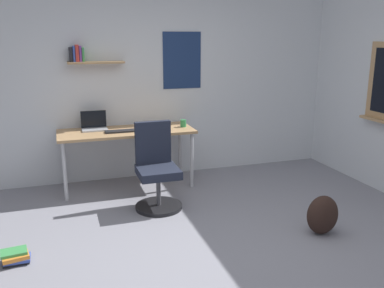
{
  "coord_description": "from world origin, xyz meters",
  "views": [
    {
      "loc": [
        -1.32,
        -2.99,
        1.86
      ],
      "look_at": [
        -0.12,
        0.72,
        0.85
      ],
      "focal_mm": 38.94,
      "sensor_mm": 36.0,
      "label": 1
    }
  ],
  "objects_px": {
    "keyboard": "(121,131)",
    "backpack": "(322,215)",
    "coffee_mug": "(183,123)",
    "computer_mouse": "(143,129)",
    "laptop": "(94,125)",
    "office_chair": "(157,172)",
    "book_stack_on_floor": "(16,257)",
    "desk": "(127,135)"
  },
  "relations": [
    {
      "from": "coffee_mug",
      "to": "book_stack_on_floor",
      "type": "bearing_deg",
      "value": -141.65
    },
    {
      "from": "keyboard",
      "to": "backpack",
      "type": "height_order",
      "value": "keyboard"
    },
    {
      "from": "desk",
      "to": "computer_mouse",
      "type": "distance_m",
      "value": 0.23
    },
    {
      "from": "coffee_mug",
      "to": "backpack",
      "type": "height_order",
      "value": "coffee_mug"
    },
    {
      "from": "desk",
      "to": "backpack",
      "type": "distance_m",
      "value": 2.5
    },
    {
      "from": "laptop",
      "to": "book_stack_on_floor",
      "type": "xyz_separation_m",
      "value": [
        -0.85,
        -1.73,
        -0.73
      ]
    },
    {
      "from": "computer_mouse",
      "to": "backpack",
      "type": "bearing_deg",
      "value": -53.09
    },
    {
      "from": "office_chair",
      "to": "keyboard",
      "type": "xyz_separation_m",
      "value": [
        -0.28,
        0.67,
        0.34
      ]
    },
    {
      "from": "office_chair",
      "to": "coffee_mug",
      "type": "distance_m",
      "value": 0.97
    },
    {
      "from": "coffee_mug",
      "to": "laptop",
      "type": "bearing_deg",
      "value": 170.47
    },
    {
      "from": "desk",
      "to": "coffee_mug",
      "type": "xyz_separation_m",
      "value": [
        0.73,
        -0.03,
        0.11
      ]
    },
    {
      "from": "keyboard",
      "to": "backpack",
      "type": "distance_m",
      "value": 2.51
    },
    {
      "from": "laptop",
      "to": "backpack",
      "type": "bearing_deg",
      "value": -46.69
    },
    {
      "from": "desk",
      "to": "keyboard",
      "type": "bearing_deg",
      "value": -135.53
    },
    {
      "from": "computer_mouse",
      "to": "book_stack_on_floor",
      "type": "xyz_separation_m",
      "value": [
        -1.42,
        -1.49,
        -0.7
      ]
    },
    {
      "from": "office_chair",
      "to": "coffee_mug",
      "type": "xyz_separation_m",
      "value": [
        0.53,
        0.72,
        0.37
      ]
    },
    {
      "from": "computer_mouse",
      "to": "coffee_mug",
      "type": "height_order",
      "value": "coffee_mug"
    },
    {
      "from": "laptop",
      "to": "book_stack_on_floor",
      "type": "relative_size",
      "value": 1.28
    },
    {
      "from": "office_chair",
      "to": "backpack",
      "type": "xyz_separation_m",
      "value": [
        1.36,
        -1.15,
        -0.21
      ]
    },
    {
      "from": "keyboard",
      "to": "book_stack_on_floor",
      "type": "distance_m",
      "value": 2.0
    },
    {
      "from": "office_chair",
      "to": "laptop",
      "type": "relative_size",
      "value": 3.06
    },
    {
      "from": "keyboard",
      "to": "computer_mouse",
      "type": "relative_size",
      "value": 3.56
    },
    {
      "from": "computer_mouse",
      "to": "book_stack_on_floor",
      "type": "distance_m",
      "value": 2.17
    },
    {
      "from": "coffee_mug",
      "to": "backpack",
      "type": "xyz_separation_m",
      "value": [
        0.83,
        -1.87,
        -0.59
      ]
    },
    {
      "from": "office_chair",
      "to": "book_stack_on_floor",
      "type": "height_order",
      "value": "office_chair"
    },
    {
      "from": "office_chair",
      "to": "desk",
      "type": "bearing_deg",
      "value": 105.0
    },
    {
      "from": "office_chair",
      "to": "backpack",
      "type": "bearing_deg",
      "value": -40.16
    },
    {
      "from": "keyboard",
      "to": "backpack",
      "type": "bearing_deg",
      "value": -47.85
    },
    {
      "from": "keyboard",
      "to": "backpack",
      "type": "relative_size",
      "value": 0.96
    },
    {
      "from": "desk",
      "to": "office_chair",
      "type": "bearing_deg",
      "value": -75.0
    },
    {
      "from": "desk",
      "to": "coffee_mug",
      "type": "height_order",
      "value": "coffee_mug"
    },
    {
      "from": "book_stack_on_floor",
      "to": "laptop",
      "type": "bearing_deg",
      "value": 63.86
    },
    {
      "from": "desk",
      "to": "keyboard",
      "type": "xyz_separation_m",
      "value": [
        -0.08,
        -0.08,
        0.08
      ]
    },
    {
      "from": "computer_mouse",
      "to": "backpack",
      "type": "xyz_separation_m",
      "value": [
        1.37,
        -1.82,
        -0.56
      ]
    },
    {
      "from": "laptop",
      "to": "computer_mouse",
      "type": "height_order",
      "value": "laptop"
    },
    {
      "from": "keyboard",
      "to": "coffee_mug",
      "type": "bearing_deg",
      "value": 3.53
    },
    {
      "from": "computer_mouse",
      "to": "book_stack_on_floor",
      "type": "bearing_deg",
      "value": -133.54
    },
    {
      "from": "computer_mouse",
      "to": "book_stack_on_floor",
      "type": "relative_size",
      "value": 0.43
    },
    {
      "from": "coffee_mug",
      "to": "book_stack_on_floor",
      "type": "distance_m",
      "value": 2.59
    },
    {
      "from": "office_chair",
      "to": "coffee_mug",
      "type": "height_order",
      "value": "office_chair"
    },
    {
      "from": "keyboard",
      "to": "coffee_mug",
      "type": "xyz_separation_m",
      "value": [
        0.81,
        0.05,
        0.04
      ]
    },
    {
      "from": "coffee_mug",
      "to": "book_stack_on_floor",
      "type": "xyz_separation_m",
      "value": [
        -1.95,
        -1.54,
        -0.73
      ]
    }
  ]
}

